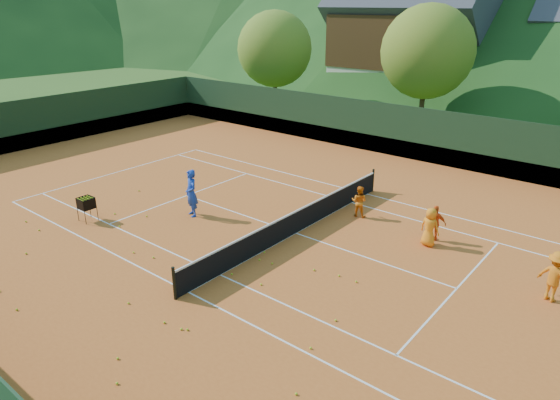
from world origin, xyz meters
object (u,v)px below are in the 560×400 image
Objects in this scene: coach at (191,193)px; tennis_net at (296,221)px; ball_hopper at (86,204)px; student_d at (555,277)px; student_a at (359,201)px; student_c at (430,227)px; student_b at (435,223)px; chalet_left at (411,35)px.

coach is 0.17× the size of tennis_net.
tennis_net reaches higher than ball_hopper.
coach reaches higher than ball_hopper.
student_d is 0.13× the size of tennis_net.
student_a is 11.21m from ball_hopper.
ball_hopper is at bearing -112.20° from coach.
student_d is at bearing 171.39° from student_c.
student_b is (8.82, 4.18, -0.31)m from coach.
student_a is 0.10× the size of chalet_left.
student_d is 34.77m from chalet_left.
student_d is (7.79, -1.83, 0.13)m from student_a.
chalet_left is at bearing -56.83° from student_c.
student_c is at bearing 27.29° from tennis_net.
student_c is (0.03, -0.54, 0.04)m from student_b.
student_a is 0.11× the size of tennis_net.
ball_hopper is (-2.94, -3.07, -0.26)m from coach.
chalet_left reaches higher than student_d.
ball_hopper is (-7.37, -4.43, 0.25)m from tennis_net.
student_a is 0.91× the size of student_c.
student_b is at bearing 163.09° from student_a.
coach reaches higher than student_d.
student_b is at bearing -62.10° from chalet_left.
student_c is 0.11× the size of chalet_left.
student_d is (13.25, 2.52, -0.20)m from coach.
student_c reaches higher than ball_hopper.
chalet_left is at bearing 94.37° from ball_hopper.
student_a is at bearing 71.02° from tennis_net.
student_c is (3.39, -0.71, 0.07)m from student_a.
coach is 6.99m from student_a.
chalet_left is (-14.39, 27.18, 4.93)m from student_b.
student_b is at bearing 46.97° from coach.
ball_hopper is at bearing 36.57° from student_d.
student_c reaches higher than student_b.
coach is at bearing 28.29° from student_d.
student_b is 4.73m from student_d.
ball_hopper is at bearing 14.95° from student_b.
student_a is at bearing -6.10° from student_c.
coach reaches higher than tennis_net.
ball_hopper is (-11.79, -6.71, 0.01)m from student_c.
student_b is at bearing -81.03° from student_c.
coach is 4.26m from ball_hopper.
student_c is at bearing 154.18° from student_a.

